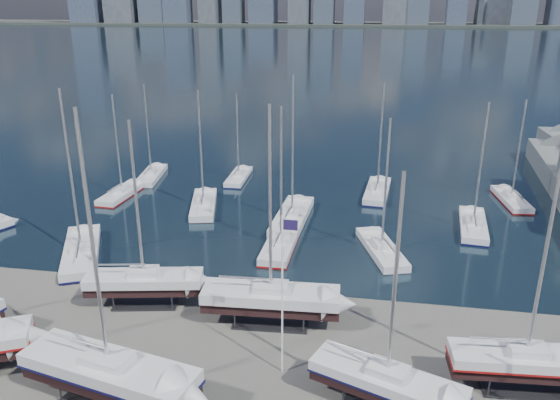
# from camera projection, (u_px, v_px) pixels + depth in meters

# --- Properties ---
(ground) EXTENTS (1400.00, 1400.00, 0.00)m
(ground) POSITION_uv_depth(u_px,v_px,m) (203.00, 359.00, 37.24)
(ground) COLOR #605E59
(ground) RESTS_ON ground
(water) EXTENTS (1400.00, 600.00, 0.40)m
(water) POSITION_uv_depth(u_px,v_px,m) (360.00, 44.00, 324.41)
(water) COLOR #192B39
(water) RESTS_ON ground
(far_shore) EXTENTS (1400.00, 80.00, 2.20)m
(far_shore) POSITION_uv_depth(u_px,v_px,m) (369.00, 25.00, 564.80)
(far_shore) COLOR #2D332D
(far_shore) RESTS_ON ground
(sailboat_cradle_2) EXTENTS (9.48, 4.27, 15.03)m
(sailboat_cradle_2) POSITION_uv_depth(u_px,v_px,m) (144.00, 282.00, 43.32)
(sailboat_cradle_2) COLOR #2D2D33
(sailboat_cradle_2) RESTS_ON ground
(sailboat_cradle_3) EXTENTS (11.68, 5.52, 18.04)m
(sailboat_cradle_3) POSITION_uv_depth(u_px,v_px,m) (109.00, 373.00, 32.41)
(sailboat_cradle_3) COLOR #2D2D33
(sailboat_cradle_3) RESTS_ON ground
(sailboat_cradle_4) EXTENTS (10.38, 3.43, 16.65)m
(sailboat_cradle_4) POSITION_uv_depth(u_px,v_px,m) (271.00, 298.00, 40.71)
(sailboat_cradle_4) COLOR #2D2D33
(sailboat_cradle_4) RESTS_ON ground
(sailboat_cradle_5) EXTENTS (9.48, 5.71, 14.92)m
(sailboat_cradle_5) POSITION_uv_depth(u_px,v_px,m) (387.00, 383.00, 31.82)
(sailboat_cradle_5) COLOR #2D2D33
(sailboat_cradle_5) RESTS_ON ground
(sailboat_cradle_6) EXTENTS (9.40, 3.23, 15.02)m
(sailboat_cradle_6) POSITION_uv_depth(u_px,v_px,m) (525.00, 362.00, 33.68)
(sailboat_cradle_6) COLOR #2D2D33
(sailboat_cradle_6) RESTS_ON ground
(sailboat_moored_1) EXTENTS (3.07, 9.07, 13.35)m
(sailboat_moored_1) POSITION_uv_depth(u_px,v_px,m) (122.00, 194.00, 68.33)
(sailboat_moored_1) COLOR black
(sailboat_moored_1) RESTS_ON water
(sailboat_moored_2) EXTENTS (3.77, 9.23, 13.53)m
(sailboat_moored_2) POSITION_uv_depth(u_px,v_px,m) (152.00, 176.00, 75.22)
(sailboat_moored_2) COLOR black
(sailboat_moored_2) RESTS_ON water
(sailboat_moored_3) EXTENTS (7.62, 11.46, 16.74)m
(sailboat_moored_3) POSITION_uv_depth(u_px,v_px,m) (82.00, 254.00, 52.06)
(sailboat_moored_3) COLOR black
(sailboat_moored_3) RESTS_ON water
(sailboat_moored_4) EXTENTS (4.93, 9.97, 14.51)m
(sailboat_moored_4) POSITION_uv_depth(u_px,v_px,m) (204.00, 206.00, 64.31)
(sailboat_moored_4) COLOR black
(sailboat_moored_4) RESTS_ON water
(sailboat_moored_5) EXTENTS (2.54, 8.38, 12.45)m
(sailboat_moored_5) POSITION_uv_depth(u_px,v_px,m) (239.00, 178.00, 74.67)
(sailboat_moored_5) COLOR black
(sailboat_moored_5) RESTS_ON water
(sailboat_moored_6) EXTENTS (2.89, 9.86, 14.69)m
(sailboat_moored_6) POSITION_uv_depth(u_px,v_px,m) (281.00, 245.00, 54.06)
(sailboat_moored_6) COLOR black
(sailboat_moored_6) RESTS_ON water
(sailboat_moored_7) EXTENTS (3.59, 11.29, 16.86)m
(sailboat_moored_7) POSITION_uv_depth(u_px,v_px,m) (292.00, 218.00, 60.56)
(sailboat_moored_7) COLOR black
(sailboat_moored_7) RESTS_ON water
(sailboat_moored_8) EXTENTS (3.56, 10.01, 14.67)m
(sailboat_moored_8) POSITION_uv_depth(u_px,v_px,m) (377.00, 192.00, 68.88)
(sailboat_moored_8) COLOR black
(sailboat_moored_8) RESTS_ON water
(sailboat_moored_9) EXTENTS (5.27, 9.53, 13.86)m
(sailboat_moored_9) POSITION_uv_depth(u_px,v_px,m) (381.00, 250.00, 52.80)
(sailboat_moored_9) COLOR black
(sailboat_moored_9) RESTS_ON water
(sailboat_moored_10) EXTENTS (3.64, 9.77, 14.27)m
(sailboat_moored_10) POSITION_uv_depth(u_px,v_px,m) (473.00, 226.00, 58.42)
(sailboat_moored_10) COLOR black
(sailboat_moored_10) RESTS_ON water
(sailboat_moored_11) EXTENTS (3.42, 8.96, 13.07)m
(sailboat_moored_11) POSITION_uv_depth(u_px,v_px,m) (511.00, 200.00, 66.16)
(sailboat_moored_11) COLOR black
(sailboat_moored_11) RESTS_ON water
(flagpole) EXTENTS (0.98, 0.12, 11.04)m
(flagpole) POSITION_uv_depth(u_px,v_px,m) (283.00, 287.00, 33.81)
(flagpole) COLOR white
(flagpole) RESTS_ON ground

